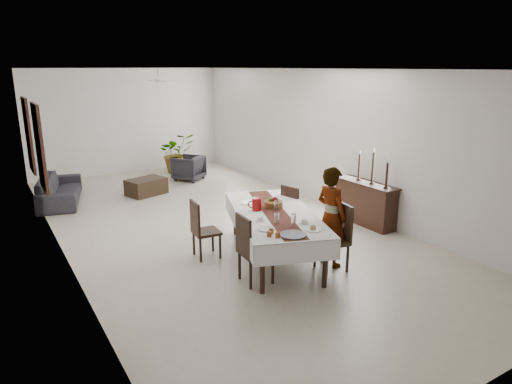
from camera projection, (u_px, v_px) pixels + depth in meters
name	position (u px, v px, depth m)	size (l,w,h in m)	color
floor	(215.00, 225.00, 9.66)	(6.00, 12.00, 0.00)	#BEB097
ceiling	(211.00, 69.00, 8.81)	(6.00, 12.00, 0.02)	white
wall_back	(127.00, 121.00, 14.17)	(6.00, 0.02, 3.20)	silver
wall_front	(495.00, 247.00, 4.31)	(6.00, 0.02, 3.20)	silver
wall_left	(54.00, 167.00, 7.73)	(0.02, 12.00, 3.20)	silver
wall_right	(327.00, 139.00, 10.75)	(0.02, 12.00, 3.20)	silver
dining_table_top	(274.00, 214.00, 7.83)	(1.10, 2.64, 0.05)	black
table_leg_fl	(262.00, 269.00, 6.66)	(0.08, 0.08, 0.77)	black
table_leg_fr	(325.00, 264.00, 6.85)	(0.08, 0.08, 0.77)	black
table_leg_bl	(235.00, 216.00, 9.03)	(0.08, 0.08, 0.77)	black
table_leg_br	(282.00, 213.00, 9.22)	(0.08, 0.08, 0.77)	black
tablecloth_top	(274.00, 212.00, 7.82)	(1.30, 2.84, 0.01)	silver
tablecloth_drape_left	(237.00, 224.00, 7.74)	(0.01, 2.84, 0.33)	silver
tablecloth_drape_right	(310.00, 219.00, 7.99)	(0.01, 2.84, 0.33)	silver
tablecloth_drape_near	(298.00, 253.00, 6.53)	(1.30, 0.01, 0.33)	white
tablecloth_drape_far	(257.00, 199.00, 9.20)	(1.30, 0.01, 0.33)	white
table_runner	(274.00, 212.00, 7.82)	(0.38, 2.75, 0.00)	#5B281A
red_pitcher	(257.00, 204.00, 7.89)	(0.16, 0.16, 0.22)	#980B0C
pitcher_handle	(251.00, 204.00, 7.88)	(0.13, 0.13, 0.02)	#991C0B
wine_glass_near	(293.00, 220.00, 7.15)	(0.08, 0.08, 0.19)	white
wine_glass_mid	(277.00, 218.00, 7.20)	(0.08, 0.08, 0.19)	white
wine_glass_far	(277.00, 206.00, 7.86)	(0.08, 0.08, 0.19)	silver
teacup_right	(304.00, 221.00, 7.25)	(0.10, 0.10, 0.07)	silver
saucer_right	(304.00, 223.00, 7.26)	(0.16, 0.16, 0.01)	silver
teacup_left	(260.00, 218.00, 7.39)	(0.10, 0.10, 0.07)	white
saucer_left	(260.00, 220.00, 7.39)	(0.16, 0.16, 0.01)	silver
plate_near_right	(313.00, 230.00, 6.96)	(0.26, 0.26, 0.02)	white
bread_near_right	(313.00, 228.00, 6.95)	(0.10, 0.10, 0.10)	tan
plate_near_left	(266.00, 229.00, 6.98)	(0.26, 0.26, 0.02)	silver
plate_far_left	(248.00, 203.00, 8.32)	(0.26, 0.26, 0.02)	silver
serving_tray	(293.00, 235.00, 6.73)	(0.40, 0.40, 0.02)	#3A393E
jam_jar_a	(278.00, 235.00, 6.64)	(0.07, 0.07, 0.08)	#934315
jam_jar_b	(269.00, 234.00, 6.68)	(0.07, 0.07, 0.08)	brown
jam_jar_c	(271.00, 231.00, 6.80)	(0.07, 0.07, 0.08)	brown
fruit_basket	(274.00, 204.00, 8.08)	(0.33, 0.33, 0.11)	brown
fruit_red	(275.00, 199.00, 8.08)	(0.10, 0.10, 0.10)	maroon
fruit_green	(271.00, 199.00, 8.08)	(0.09, 0.09, 0.09)	#517523
chair_right_near_seat	(332.00, 241.00, 7.43)	(0.47, 0.47, 0.05)	black
chair_right_near_leg_fl	(347.00, 259.00, 7.40)	(0.05, 0.05, 0.47)	black
chair_right_near_leg_fr	(335.00, 250.00, 7.75)	(0.05, 0.05, 0.47)	black
chair_right_near_leg_bl	(327.00, 263.00, 7.26)	(0.05, 0.05, 0.47)	black
chair_right_near_leg_br	(315.00, 254.00, 7.61)	(0.05, 0.05, 0.47)	black
chair_right_near_back	(344.00, 221.00, 7.43)	(0.47, 0.04, 0.60)	black
chair_right_far_seat	(282.00, 218.00, 8.68)	(0.44, 0.44, 0.05)	black
chair_right_far_leg_fl	(295.00, 230.00, 8.74)	(0.04, 0.04, 0.43)	black
chair_right_far_leg_fr	(282.00, 226.00, 8.99)	(0.04, 0.04, 0.43)	black
chair_right_far_leg_bl	(283.00, 235.00, 8.50)	(0.04, 0.04, 0.43)	black
chair_right_far_leg_br	(269.00, 230.00, 8.75)	(0.04, 0.04, 0.43)	black
chair_right_far_back	(290.00, 201.00, 8.73)	(0.44, 0.04, 0.56)	black
chair_left_near_seat	(256.00, 252.00, 7.01)	(0.47, 0.47, 0.05)	black
chair_left_near_leg_fl	(240.00, 265.00, 7.16)	(0.05, 0.05, 0.46)	black
chair_left_near_leg_fr	(251.00, 275.00, 6.83)	(0.05, 0.05, 0.46)	black
chair_left_near_leg_bl	(261.00, 261.00, 7.33)	(0.05, 0.05, 0.46)	black
chair_left_near_leg_br	(273.00, 270.00, 7.00)	(0.05, 0.05, 0.46)	black
chair_left_near_back	(243.00, 235.00, 6.83)	(0.47, 0.04, 0.59)	black
chair_left_far_seat	(206.00, 232.00, 7.95)	(0.44, 0.44, 0.05)	black
chair_left_far_leg_fl	(194.00, 243.00, 8.10)	(0.04, 0.04, 0.43)	black
chair_left_far_leg_fr	(201.00, 250.00, 7.79)	(0.04, 0.04, 0.43)	black
chair_left_far_leg_bl	(213.00, 240.00, 8.25)	(0.04, 0.04, 0.43)	black
chair_left_far_leg_br	(220.00, 247.00, 7.94)	(0.04, 0.04, 0.43)	black
chair_left_far_back	(195.00, 217.00, 7.79)	(0.44, 0.04, 0.56)	black
woman	(331.00, 217.00, 7.54)	(0.62, 0.40, 1.69)	gray
sideboard_body	(365.00, 204.00, 9.66)	(0.39, 1.46, 0.87)	black
sideboard_top	(366.00, 183.00, 9.54)	(0.43, 1.52, 0.03)	black
candlestick_near_base	(386.00, 187.00, 9.10)	(0.10, 0.10, 0.03)	black
candlestick_near_shaft	(387.00, 175.00, 9.03)	(0.05, 0.05, 0.49)	black
candlestick_near_candle	(388.00, 161.00, 8.95)	(0.03, 0.03, 0.08)	beige
candlestick_mid_base	(372.00, 183.00, 9.42)	(0.10, 0.10, 0.03)	black
candlestick_mid_shaft	(373.00, 168.00, 9.33)	(0.05, 0.05, 0.63)	black
candlestick_mid_candle	(374.00, 150.00, 9.23)	(0.03, 0.03, 0.08)	beige
candlestick_far_base	(358.00, 179.00, 9.74)	(0.10, 0.10, 0.03)	black
candlestick_far_shaft	(359.00, 166.00, 9.66)	(0.05, 0.05, 0.53)	black
candlestick_far_candle	(360.00, 152.00, 9.58)	(0.03, 0.03, 0.08)	beige
sofa	(60.00, 189.00, 11.22)	(2.23, 0.87, 0.65)	#2A272C
armchair	(189.00, 168.00, 13.41)	(0.77, 0.79, 0.72)	#262328
coffee_table	(146.00, 187.00, 11.92)	(0.95, 0.64, 0.42)	black
potted_plant	(177.00, 153.00, 14.32)	(1.12, 0.98, 1.25)	#285723
mirror_frame_near	(40.00, 148.00, 9.56)	(0.06, 1.05, 1.85)	black
mirror_glass_near	(41.00, 148.00, 9.57)	(0.01, 0.90, 1.70)	silver
mirror_frame_far	(28.00, 135.00, 11.28)	(0.06, 1.05, 1.85)	black
mirror_glass_far	(30.00, 135.00, 11.30)	(0.01, 0.90, 1.70)	white
fan_rod	(158.00, 73.00, 11.30)	(0.04, 0.04, 0.20)	beige
fan_hub	(158.00, 81.00, 11.36)	(0.16, 0.16, 0.08)	silver
fan_blade_n	(154.00, 80.00, 11.64)	(0.10, 0.55, 0.01)	white
fan_blade_s	(163.00, 81.00, 11.07)	(0.10, 0.55, 0.01)	silver
fan_blade_e	(172.00, 81.00, 11.53)	(0.55, 0.10, 0.01)	silver
fan_blade_w	(145.00, 81.00, 11.18)	(0.55, 0.10, 0.01)	white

